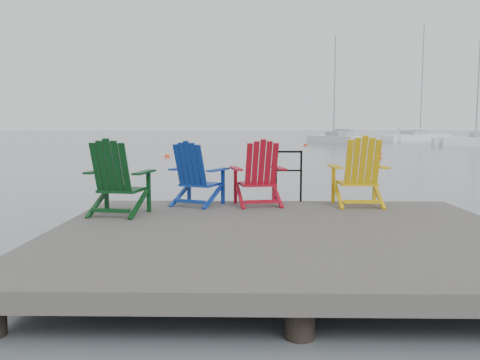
{
  "coord_description": "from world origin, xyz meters",
  "views": [
    {
      "loc": [
        -0.44,
        -6.44,
        1.84
      ],
      "look_at": [
        -0.61,
        2.73,
        0.85
      ],
      "focal_mm": 38.0,
      "sensor_mm": 36.0,
      "label": 1
    }
  ],
  "objects_px": {
    "handrail": "(289,171)",
    "chair_green": "(117,178)",
    "chair_red": "(259,173)",
    "buoy_d": "(305,146)",
    "chair_yellow": "(359,172)",
    "buoy_a": "(379,159)",
    "chair_blue": "(196,174)",
    "buoy_b": "(167,157)",
    "sailboat_mid": "(417,138)",
    "sailboat_near": "(336,140)",
    "sailboat_far": "(480,142)",
    "buoy_c": "(379,154)"
  },
  "relations": [
    {
      "from": "chair_red",
      "to": "chair_yellow",
      "type": "relative_size",
      "value": 0.95
    },
    {
      "from": "buoy_d",
      "to": "chair_yellow",
      "type": "bearing_deg",
      "value": -94.95
    },
    {
      "from": "handrail",
      "to": "chair_blue",
      "type": "distance_m",
      "value": 1.65
    },
    {
      "from": "chair_red",
      "to": "sailboat_far",
      "type": "bearing_deg",
      "value": 50.58
    },
    {
      "from": "chair_blue",
      "to": "buoy_b",
      "type": "relative_size",
      "value": 3.13
    },
    {
      "from": "buoy_d",
      "to": "buoy_c",
      "type": "bearing_deg",
      "value": -75.13
    },
    {
      "from": "chair_red",
      "to": "sailboat_far",
      "type": "distance_m",
      "value": 42.75
    },
    {
      "from": "handrail",
      "to": "buoy_d",
      "type": "height_order",
      "value": "handrail"
    },
    {
      "from": "handrail",
      "to": "chair_green",
      "type": "xyz_separation_m",
      "value": [
        -2.66,
        -1.42,
        0.02
      ]
    },
    {
      "from": "buoy_b",
      "to": "handrail",
      "type": "bearing_deg",
      "value": -75.12
    },
    {
      "from": "sailboat_mid",
      "to": "chair_red",
      "type": "bearing_deg",
      "value": -58.9
    },
    {
      "from": "buoy_b",
      "to": "buoy_a",
      "type": "bearing_deg",
      "value": -6.03
    },
    {
      "from": "chair_green",
      "to": "buoy_b",
      "type": "bearing_deg",
      "value": 106.86
    },
    {
      "from": "chair_red",
      "to": "handrail",
      "type": "bearing_deg",
      "value": 31.96
    },
    {
      "from": "chair_blue",
      "to": "sailboat_near",
      "type": "relative_size",
      "value": 0.1
    },
    {
      "from": "chair_red",
      "to": "chair_yellow",
      "type": "xyz_separation_m",
      "value": [
        1.66,
        -0.01,
        0.03
      ]
    },
    {
      "from": "handrail",
      "to": "buoy_d",
      "type": "bearing_deg",
      "value": 83.28
    },
    {
      "from": "chair_green",
      "to": "sailboat_far",
      "type": "height_order",
      "value": "sailboat_far"
    },
    {
      "from": "handrail",
      "to": "buoy_c",
      "type": "height_order",
      "value": "handrail"
    },
    {
      "from": "handrail",
      "to": "sailboat_near",
      "type": "relative_size",
      "value": 0.08
    },
    {
      "from": "sailboat_mid",
      "to": "sailboat_far",
      "type": "height_order",
      "value": "sailboat_mid"
    },
    {
      "from": "sailboat_mid",
      "to": "sailboat_near",
      "type": "bearing_deg",
      "value": -87.34
    },
    {
      "from": "handrail",
      "to": "buoy_b",
      "type": "bearing_deg",
      "value": 104.88
    },
    {
      "from": "chair_yellow",
      "to": "sailboat_mid",
      "type": "bearing_deg",
      "value": 70.0
    },
    {
      "from": "chair_green",
      "to": "chair_blue",
      "type": "height_order",
      "value": "chair_green"
    },
    {
      "from": "handrail",
      "to": "buoy_b",
      "type": "relative_size",
      "value": 2.67
    },
    {
      "from": "chair_red",
      "to": "chair_yellow",
      "type": "height_order",
      "value": "chair_yellow"
    },
    {
      "from": "chair_green",
      "to": "chair_red",
      "type": "relative_size",
      "value": 1.03
    },
    {
      "from": "chair_green",
      "to": "sailboat_mid",
      "type": "relative_size",
      "value": 0.08
    },
    {
      "from": "sailboat_mid",
      "to": "buoy_d",
      "type": "bearing_deg",
      "value": -84.44
    },
    {
      "from": "handrail",
      "to": "chair_green",
      "type": "relative_size",
      "value": 0.81
    },
    {
      "from": "chair_green",
      "to": "chair_red",
      "type": "distance_m",
      "value": 2.32
    },
    {
      "from": "sailboat_near",
      "to": "sailboat_far",
      "type": "relative_size",
      "value": 1.13
    },
    {
      "from": "handrail",
      "to": "sailboat_far",
      "type": "relative_size",
      "value": 0.09
    },
    {
      "from": "handrail",
      "to": "buoy_d",
      "type": "distance_m",
      "value": 37.82
    },
    {
      "from": "buoy_a",
      "to": "buoy_c",
      "type": "distance_m",
      "value": 5.41
    },
    {
      "from": "sailboat_near",
      "to": "sailboat_far",
      "type": "distance_m",
      "value": 12.98
    },
    {
      "from": "chair_yellow",
      "to": "chair_red",
      "type": "bearing_deg",
      "value": 178.74
    },
    {
      "from": "handrail",
      "to": "chair_yellow",
      "type": "xyz_separation_m",
      "value": [
        1.13,
        -0.5,
        0.03
      ]
    },
    {
      "from": "chair_blue",
      "to": "chair_red",
      "type": "relative_size",
      "value": 0.98
    },
    {
      "from": "chair_red",
      "to": "buoy_d",
      "type": "bearing_deg",
      "value": 71.8
    },
    {
      "from": "buoy_b",
      "to": "buoy_c",
      "type": "xyz_separation_m",
      "value": [
        13.34,
        3.97,
        0.0
      ]
    },
    {
      "from": "handrail",
      "to": "chair_red",
      "type": "bearing_deg",
      "value": -137.25
    },
    {
      "from": "chair_green",
      "to": "buoy_d",
      "type": "xyz_separation_m",
      "value": [
        7.08,
        38.97,
        -1.06
      ]
    },
    {
      "from": "sailboat_far",
      "to": "sailboat_mid",
      "type": "bearing_deg",
      "value": 5.7
    },
    {
      "from": "sailboat_mid",
      "to": "buoy_c",
      "type": "relative_size",
      "value": 35.4
    },
    {
      "from": "chair_yellow",
      "to": "buoy_a",
      "type": "distance_m",
      "value": 20.67
    },
    {
      "from": "handrail",
      "to": "sailboat_near",
      "type": "height_order",
      "value": "sailboat_near"
    },
    {
      "from": "chair_red",
      "to": "buoy_a",
      "type": "height_order",
      "value": "chair_red"
    },
    {
      "from": "buoy_b",
      "to": "sailboat_far",
      "type": "bearing_deg",
      "value": 32.68
    }
  ]
}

